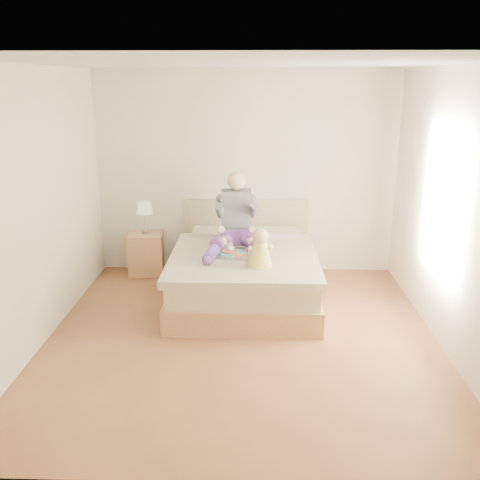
{
  "coord_description": "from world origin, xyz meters",
  "views": [
    {
      "loc": [
        0.13,
        -5.01,
        2.55
      ],
      "look_at": [
        -0.05,
        0.93,
        0.77
      ],
      "focal_mm": 40.0,
      "sensor_mm": 36.0,
      "label": 1
    }
  ],
  "objects_px": {
    "adult": "(236,224)",
    "baby": "(260,251)",
    "bed": "(244,272)",
    "tray": "(239,252)",
    "nightstand": "(146,253)"
  },
  "relations": [
    {
      "from": "nightstand",
      "to": "baby",
      "type": "distance_m",
      "value": 2.14
    },
    {
      "from": "bed",
      "to": "tray",
      "type": "distance_m",
      "value": 0.4
    },
    {
      "from": "bed",
      "to": "tray",
      "type": "bearing_deg",
      "value": -104.61
    },
    {
      "from": "tray",
      "to": "baby",
      "type": "relative_size",
      "value": 1.29
    },
    {
      "from": "bed",
      "to": "nightstand",
      "type": "bearing_deg",
      "value": 149.66
    },
    {
      "from": "adult",
      "to": "tray",
      "type": "xyz_separation_m",
      "value": [
        0.04,
        -0.37,
        -0.23
      ]
    },
    {
      "from": "adult",
      "to": "bed",
      "type": "bearing_deg",
      "value": -58.27
    },
    {
      "from": "nightstand",
      "to": "baby",
      "type": "height_order",
      "value": "baby"
    },
    {
      "from": "nightstand",
      "to": "tray",
      "type": "height_order",
      "value": "tray"
    },
    {
      "from": "nightstand",
      "to": "adult",
      "type": "bearing_deg",
      "value": -32.93
    },
    {
      "from": "adult",
      "to": "tray",
      "type": "bearing_deg",
      "value": -86.52
    },
    {
      "from": "bed",
      "to": "adult",
      "type": "xyz_separation_m",
      "value": [
        -0.1,
        0.14,
        0.56
      ]
    },
    {
      "from": "baby",
      "to": "bed",
      "type": "bearing_deg",
      "value": 92.77
    },
    {
      "from": "adult",
      "to": "baby",
      "type": "distance_m",
      "value": 0.8
    },
    {
      "from": "nightstand",
      "to": "tray",
      "type": "relative_size",
      "value": 1.01
    }
  ]
}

